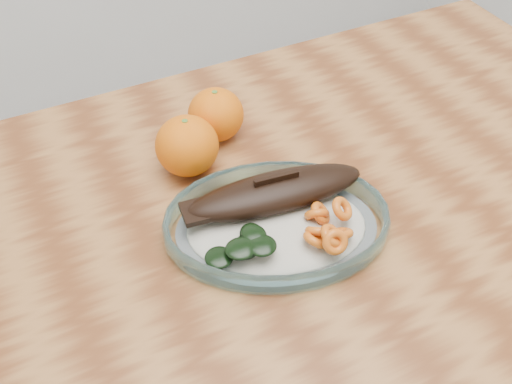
# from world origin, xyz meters

# --- Properties ---
(dining_table) EXTENTS (1.20, 0.80, 0.75)m
(dining_table) POSITION_xyz_m (0.00, 0.00, 0.65)
(dining_table) COLOR brown
(dining_table) RESTS_ON ground
(plated_meal) EXTENTS (0.66, 0.66, 0.08)m
(plated_meal) POSITION_xyz_m (-0.05, -0.00, 0.77)
(plated_meal) COLOR white
(plated_meal) RESTS_ON dining_table
(orange_left) EXTENTS (0.09, 0.09, 0.09)m
(orange_left) POSITION_xyz_m (-0.11, 0.16, 0.79)
(orange_left) COLOR orange
(orange_left) RESTS_ON dining_table
(orange_right) EXTENTS (0.08, 0.08, 0.08)m
(orange_right) POSITION_xyz_m (-0.04, 0.21, 0.79)
(orange_right) COLOR orange
(orange_right) RESTS_ON dining_table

